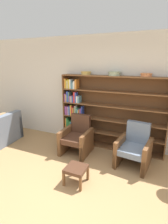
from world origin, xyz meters
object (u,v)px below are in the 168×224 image
object	(u,v)px
bowl_cream	(146,75)
armchair_leather	(77,137)
bookshelf	(102,112)
bowl_sage	(86,73)
bowl_terracotta	(114,73)
footstool	(76,170)
armchair_cushioned	(134,148)

from	to	relation	value
bowl_cream	armchair_leather	distance (m)	2.10
bookshelf	bowl_sage	bearing A→B (deg)	-177.37
bowl_terracotta	armchair_leather	world-z (taller)	bowl_terracotta
armchair_leather	footstool	distance (m)	1.15
bowl_sage	armchair_leather	world-z (taller)	bowl_sage
footstool	armchair_leather	bearing A→B (deg)	115.08
bowl_cream	footstool	world-z (taller)	bowl_cream
bowl_sage	bowl_terracotta	distance (m)	0.71
bookshelf	footstool	distance (m)	1.73
bowl_terracotta	armchair_leather	size ratio (longest dim) A/B	0.33
bowl_cream	armchair_cushioned	size ratio (longest dim) A/B	0.28
armchair_cushioned	footstool	xyz separation A→B (m)	(-0.85, -1.04, -0.12)
bowl_terracotta	bowl_cream	size ratio (longest dim) A/B	1.17
bookshelf	bowl_cream	world-z (taller)	bowl_cream
bookshelf	footstool	xyz separation A→B (m)	(0.06, -1.61, -0.64)
bowl_sage	bowl_terracotta	xyz separation A→B (m)	(0.71, 0.00, 0.01)
bowl_terracotta	footstool	size ratio (longest dim) A/B	0.81
bowl_sage	armchair_leather	distance (m)	1.58
bookshelf	bowl_terracotta	bearing A→B (deg)	-4.24
bowl_sage	armchair_leather	bearing A→B (deg)	-88.73
bowl_sage	bowl_cream	size ratio (longest dim) A/B	1.00
bowl_sage	bowl_cream	bearing A→B (deg)	0.00
footstool	armchair_cushioned	bearing A→B (deg)	50.63
bowl_cream	armchair_leather	bearing A→B (deg)	-158.22
armchair_leather	bookshelf	bearing A→B (deg)	-126.45
armchair_leather	armchair_cushioned	size ratio (longest dim) A/B	1.00
armchair_cushioned	footstool	bearing A→B (deg)	57.62
bowl_cream	armchair_cushioned	distance (m)	1.57
bowl_sage	armchair_cushioned	world-z (taller)	bowl_sage
bookshelf	armchair_cushioned	world-z (taller)	bookshelf
bookshelf	footstool	bearing A→B (deg)	-87.82
bowl_terracotta	armchair_cushioned	bearing A→B (deg)	-40.86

